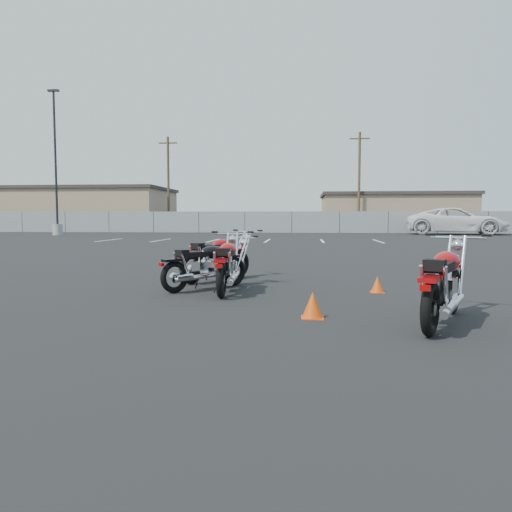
# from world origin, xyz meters

# --- Properties ---
(ground) EXTENTS (120.00, 120.00, 0.00)m
(ground) POSITION_xyz_m (0.00, 0.00, 0.00)
(ground) COLOR black
(ground) RESTS_ON ground
(motorcycle_front_red) EXTENTS (1.46, 1.93, 1.01)m
(motorcycle_front_red) POSITION_xyz_m (-0.77, 2.49, 0.46)
(motorcycle_front_red) COLOR black
(motorcycle_front_red) RESTS_ON ground
(motorcycle_second_black) EXTENTS (1.54, 1.67, 0.94)m
(motorcycle_second_black) POSITION_xyz_m (-0.76, 1.27, 0.43)
(motorcycle_second_black) COLOR black
(motorcycle_second_black) RESTS_ON ground
(motorcycle_third_red) EXTENTS (0.80, 2.07, 1.01)m
(motorcycle_third_red) POSITION_xyz_m (-0.34, 1.02, 0.46)
(motorcycle_third_red) COLOR black
(motorcycle_third_red) RESTS_ON ground
(motorcycle_rear_red) EXTENTS (1.30, 2.09, 1.05)m
(motorcycle_rear_red) POSITION_xyz_m (2.62, -1.32, 0.48)
(motorcycle_rear_red) COLOR black
(motorcycle_rear_red) RESTS_ON ground
(training_cone_near) EXTENTS (0.23, 0.23, 0.28)m
(training_cone_near) POSITION_xyz_m (2.21, 1.16, 0.14)
(training_cone_near) COLOR #E2490B
(training_cone_near) RESTS_ON ground
(training_cone_extra) EXTENTS (0.28, 0.28, 0.34)m
(training_cone_extra) POSITION_xyz_m (1.08, -1.10, 0.17)
(training_cone_extra) COLOR #E2490B
(training_cone_extra) RESTS_ON ground
(light_pole_west) EXTENTS (0.80, 0.70, 10.39)m
(light_pole_west) POSITION_xyz_m (-16.85, 27.43, 2.71)
(light_pole_west) COLOR #9A9891
(light_pole_west) RESTS_ON ground
(chainlink_fence) EXTENTS (80.06, 0.06, 1.80)m
(chainlink_fence) POSITION_xyz_m (-0.00, 35.00, 0.90)
(chainlink_fence) COLOR gray
(chainlink_fence) RESTS_ON ground
(tan_building_west) EXTENTS (18.40, 10.40, 4.30)m
(tan_building_west) POSITION_xyz_m (-22.00, 42.00, 2.16)
(tan_building_west) COLOR #967D61
(tan_building_west) RESTS_ON ground
(tan_building_east) EXTENTS (14.40, 9.40, 3.70)m
(tan_building_east) POSITION_xyz_m (10.00, 44.00, 1.86)
(tan_building_east) COLOR #967D61
(tan_building_east) RESTS_ON ground
(utility_pole_b) EXTENTS (1.80, 0.24, 9.00)m
(utility_pole_b) POSITION_xyz_m (-12.00, 40.00, 4.69)
(utility_pole_b) COLOR #473420
(utility_pole_b) RESTS_ON ground
(utility_pole_c) EXTENTS (1.80, 0.24, 9.00)m
(utility_pole_c) POSITION_xyz_m (6.00, 39.00, 4.69)
(utility_pole_c) COLOR #473420
(utility_pole_c) RESTS_ON ground
(parking_line_stripes) EXTENTS (15.12, 4.00, 0.01)m
(parking_line_stripes) POSITION_xyz_m (-2.50, 20.00, 0.00)
(parking_line_stripes) COLOR silver
(parking_line_stripes) RESTS_ON ground
(white_van) EXTENTS (4.87, 8.92, 3.21)m
(white_van) POSITION_xyz_m (12.53, 31.75, 1.60)
(white_van) COLOR white
(white_van) RESTS_ON ground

